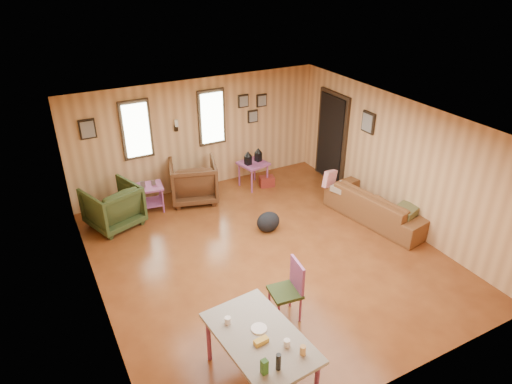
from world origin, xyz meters
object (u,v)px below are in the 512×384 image
(recliner_green, at_px, (113,204))
(side_table, at_px, (253,162))
(sofa, at_px, (379,201))
(recliner_brown, at_px, (193,179))
(dining_table, at_px, (260,341))
(end_table, at_px, (150,194))

(recliner_green, bearing_deg, side_table, 164.01)
(sofa, distance_m, recliner_brown, 3.75)
(recliner_green, height_order, side_table, recliner_green)
(sofa, xyz_separation_m, dining_table, (-3.81, -2.27, 0.25))
(recliner_green, xyz_separation_m, side_table, (3.09, 0.21, 0.15))
(sofa, height_order, recliner_green, recliner_green)
(side_table, bearing_deg, end_table, 179.13)
(dining_table, bearing_deg, sofa, 25.66)
(recliner_green, height_order, end_table, recliner_green)
(side_table, distance_m, dining_table, 5.22)
(end_table, bearing_deg, side_table, -0.87)
(recliner_green, bearing_deg, dining_table, 79.69)
(dining_table, bearing_deg, end_table, 84.62)
(sofa, distance_m, recliner_green, 5.06)
(recliner_green, distance_m, end_table, 0.81)
(recliner_brown, xyz_separation_m, dining_table, (-0.96, -4.70, 0.19))
(recliner_green, xyz_separation_m, dining_table, (0.75, -4.45, 0.21))
(end_table, xyz_separation_m, dining_table, (-0.03, -4.70, 0.29))
(side_table, relative_size, dining_table, 0.59)
(recliner_brown, distance_m, side_table, 1.38)
(sofa, relative_size, recliner_green, 2.33)
(sofa, height_order, end_table, sofa)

